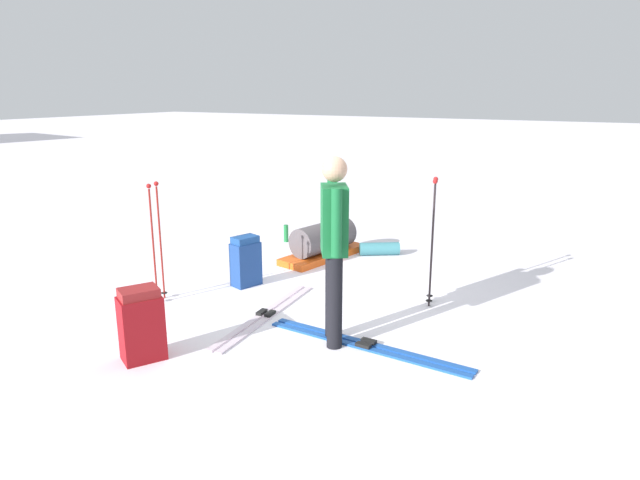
{
  "coord_description": "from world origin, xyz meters",
  "views": [
    {
      "loc": [
        -5.05,
        -2.86,
        2.24
      ],
      "look_at": [
        0.0,
        0.0,
        0.7
      ],
      "focal_mm": 31.87,
      "sensor_mm": 36.0,
      "label": 1
    }
  ],
  "objects_px": {
    "ski_pair_near": "(266,315)",
    "gear_sled": "(324,242)",
    "skier_standing": "(334,242)",
    "ski_poles_planted_far": "(156,237)",
    "thermos_bottle": "(286,233)",
    "backpack_bright": "(141,325)",
    "backpack_large_dark": "(246,261)",
    "ski_poles_planted_near": "(433,236)",
    "sleeping_mat_rolled": "(379,249)",
    "ski_pair_far": "(366,345)"
  },
  "relations": [
    {
      "from": "backpack_large_dark",
      "to": "thermos_bottle",
      "type": "distance_m",
      "value": 2.02
    },
    {
      "from": "ski_pair_far",
      "to": "backpack_bright",
      "type": "distance_m",
      "value": 1.97
    },
    {
      "from": "ski_pair_far",
      "to": "ski_poles_planted_far",
      "type": "height_order",
      "value": "ski_poles_planted_far"
    },
    {
      "from": "ski_pair_near",
      "to": "ski_poles_planted_near",
      "type": "height_order",
      "value": "ski_poles_planted_near"
    },
    {
      "from": "skier_standing",
      "to": "backpack_large_dark",
      "type": "height_order",
      "value": "skier_standing"
    },
    {
      "from": "skier_standing",
      "to": "thermos_bottle",
      "type": "relative_size",
      "value": 6.54
    },
    {
      "from": "skier_standing",
      "to": "ski_poles_planted_far",
      "type": "relative_size",
      "value": 1.3
    },
    {
      "from": "ski_pair_far",
      "to": "thermos_bottle",
      "type": "xyz_separation_m",
      "value": [
        2.72,
        2.61,
        0.12
      ]
    },
    {
      "from": "ski_poles_planted_far",
      "to": "thermos_bottle",
      "type": "height_order",
      "value": "ski_poles_planted_far"
    },
    {
      "from": "ski_pair_near",
      "to": "gear_sled",
      "type": "bearing_deg",
      "value": 13.38
    },
    {
      "from": "ski_pair_far",
      "to": "backpack_bright",
      "type": "xyz_separation_m",
      "value": [
        -1.16,
        1.56,
        0.3
      ]
    },
    {
      "from": "gear_sled",
      "to": "thermos_bottle",
      "type": "bearing_deg",
      "value": 63.03
    },
    {
      "from": "sleeping_mat_rolled",
      "to": "gear_sled",
      "type": "bearing_deg",
      "value": 129.01
    },
    {
      "from": "skier_standing",
      "to": "ski_poles_planted_far",
      "type": "distance_m",
      "value": 2.16
    },
    {
      "from": "backpack_bright",
      "to": "gear_sled",
      "type": "relative_size",
      "value": 0.45
    },
    {
      "from": "ski_poles_planted_far",
      "to": "gear_sled",
      "type": "height_order",
      "value": "ski_poles_planted_far"
    },
    {
      "from": "ski_pair_near",
      "to": "sleeping_mat_rolled",
      "type": "xyz_separation_m",
      "value": [
        2.61,
        -0.12,
        0.08
      ]
    },
    {
      "from": "sleeping_mat_rolled",
      "to": "thermos_bottle",
      "type": "bearing_deg",
      "value": 91.37
    },
    {
      "from": "gear_sled",
      "to": "thermos_bottle",
      "type": "height_order",
      "value": "gear_sled"
    },
    {
      "from": "ski_pair_far",
      "to": "gear_sled",
      "type": "relative_size",
      "value": 1.4
    },
    {
      "from": "sleeping_mat_rolled",
      "to": "thermos_bottle",
      "type": "xyz_separation_m",
      "value": [
        -0.04,
        1.53,
        0.04
      ]
    },
    {
      "from": "ski_pair_near",
      "to": "skier_standing",
      "type": "bearing_deg",
      "value": -102.58
    },
    {
      "from": "sleeping_mat_rolled",
      "to": "thermos_bottle",
      "type": "height_order",
      "value": "thermos_bottle"
    },
    {
      "from": "sleeping_mat_rolled",
      "to": "ski_pair_far",
      "type": "bearing_deg",
      "value": -158.59
    },
    {
      "from": "ski_pair_far",
      "to": "backpack_bright",
      "type": "height_order",
      "value": "backpack_bright"
    },
    {
      "from": "backpack_large_dark",
      "to": "ski_poles_planted_near",
      "type": "xyz_separation_m",
      "value": [
        0.49,
        -2.08,
        0.47
      ]
    },
    {
      "from": "backpack_bright",
      "to": "thermos_bottle",
      "type": "bearing_deg",
      "value": 15.09
    },
    {
      "from": "thermos_bottle",
      "to": "backpack_large_dark",
      "type": "bearing_deg",
      "value": -160.64
    },
    {
      "from": "ski_pair_far",
      "to": "thermos_bottle",
      "type": "bearing_deg",
      "value": 43.82
    },
    {
      "from": "backpack_bright",
      "to": "thermos_bottle",
      "type": "distance_m",
      "value": 4.02
    },
    {
      "from": "skier_standing",
      "to": "backpack_large_dark",
      "type": "bearing_deg",
      "value": 61.96
    },
    {
      "from": "backpack_bright",
      "to": "ski_poles_planted_near",
      "type": "distance_m",
      "value": 3.03
    },
    {
      "from": "backpack_bright",
      "to": "ski_poles_planted_near",
      "type": "height_order",
      "value": "ski_poles_planted_near"
    },
    {
      "from": "ski_pair_far",
      "to": "sleeping_mat_rolled",
      "type": "height_order",
      "value": "sleeping_mat_rolled"
    },
    {
      "from": "backpack_bright",
      "to": "ski_poles_planted_near",
      "type": "relative_size",
      "value": 0.47
    },
    {
      "from": "skier_standing",
      "to": "gear_sled",
      "type": "bearing_deg",
      "value": 31.11
    },
    {
      "from": "skier_standing",
      "to": "ski_pair_near",
      "type": "bearing_deg",
      "value": 77.42
    },
    {
      "from": "backpack_large_dark",
      "to": "backpack_bright",
      "type": "bearing_deg",
      "value": -169.19
    },
    {
      "from": "ski_poles_planted_near",
      "to": "gear_sled",
      "type": "bearing_deg",
      "value": 62.81
    },
    {
      "from": "skier_standing",
      "to": "ski_poles_planted_near",
      "type": "bearing_deg",
      "value": -18.1
    },
    {
      "from": "backpack_bright",
      "to": "ski_poles_planted_far",
      "type": "bearing_deg",
      "value": 38.94
    },
    {
      "from": "ski_pair_near",
      "to": "sleeping_mat_rolled",
      "type": "bearing_deg",
      "value": -2.53
    },
    {
      "from": "backpack_large_dark",
      "to": "gear_sled",
      "type": "distance_m",
      "value": 1.46
    },
    {
      "from": "skier_standing",
      "to": "ski_pair_far",
      "type": "xyz_separation_m",
      "value": [
        0.05,
        -0.3,
        -0.94
      ]
    },
    {
      "from": "ski_pair_near",
      "to": "ski_poles_planted_far",
      "type": "height_order",
      "value": "ski_poles_planted_far"
    },
    {
      "from": "backpack_large_dark",
      "to": "ski_poles_planted_far",
      "type": "bearing_deg",
      "value": 149.59
    },
    {
      "from": "ski_poles_planted_near",
      "to": "sleeping_mat_rolled",
      "type": "bearing_deg",
      "value": 40.22
    },
    {
      "from": "ski_poles_planted_far",
      "to": "skier_standing",
      "type": "bearing_deg",
      "value": -89.95
    },
    {
      "from": "ski_pair_near",
      "to": "backpack_bright",
      "type": "bearing_deg",
      "value": 164.2
    },
    {
      "from": "backpack_bright",
      "to": "thermos_bottle",
      "type": "height_order",
      "value": "backpack_bright"
    }
  ]
}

